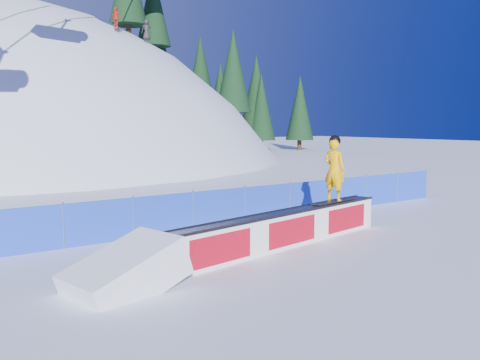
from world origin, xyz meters
TOP-DOWN VIEW (x-y plane):
  - ground at (0.00, 0.00)m, footprint 160.00×160.00m
  - treeline at (22.13, 40.99)m, footprint 21.51×11.20m
  - safety_fence at (0.00, 4.50)m, footprint 22.05×0.05m
  - rail_box at (-0.17, 1.18)m, footprint 8.10×1.98m
  - snow_ramp at (-5.17, 0.29)m, footprint 2.57×1.86m
  - snowboarder at (2.11, 1.58)m, footprint 1.92×0.76m
  - distant_skiers at (2.04, 30.90)m, footprint 15.47×9.74m

SIDE VIEW (x-z plane):
  - ground at x=0.00m, z-range 0.00..0.00m
  - snow_ramp at x=-5.17m, z-range -0.73..0.73m
  - rail_box at x=-0.17m, z-range -0.01..0.97m
  - safety_fence at x=0.00m, z-range -0.05..1.25m
  - snowboarder at x=2.11m, z-range 0.96..2.94m
  - treeline at x=22.13m, z-range 0.40..20.73m
  - distant_skiers at x=2.04m, z-range 9.36..14.45m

